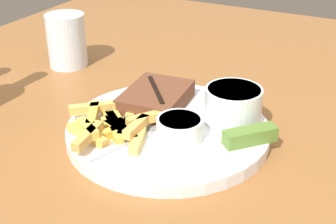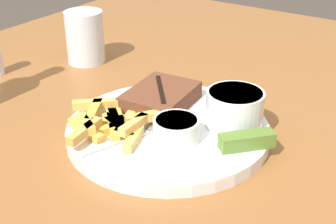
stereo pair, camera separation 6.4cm
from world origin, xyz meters
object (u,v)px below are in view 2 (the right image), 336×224
at_px(dipping_sauce_cup, 176,128).
at_px(coleslaw_cup, 235,106).
at_px(drinking_glass, 85,37).
at_px(dinner_plate, 168,130).
at_px(steak_portion, 161,97).
at_px(pickle_spear, 247,140).
at_px(fork_utensil, 122,140).

bearing_deg(dipping_sauce_cup, coleslaw_cup, -29.35).
bearing_deg(dipping_sauce_cup, drinking_glass, 61.26).
xyz_separation_m(dinner_plate, coleslaw_cup, (0.05, -0.07, 0.04)).
bearing_deg(steak_portion, pickle_spear, -103.40).
xyz_separation_m(dinner_plate, drinking_glass, (0.15, 0.29, 0.04)).
xyz_separation_m(steak_portion, drinking_glass, (0.10, 0.24, 0.02)).
xyz_separation_m(coleslaw_cup, pickle_spear, (-0.05, -0.04, -0.02)).
xyz_separation_m(dinner_plate, pickle_spear, (0.01, -0.11, 0.02)).
xyz_separation_m(dinner_plate, fork_utensil, (-0.07, 0.03, 0.01)).
xyz_separation_m(pickle_spear, drinking_glass, (0.14, 0.40, 0.02)).
xyz_separation_m(steak_portion, dipping_sauce_cup, (-0.07, -0.07, 0.00)).
distance_m(coleslaw_cup, dipping_sauce_cup, 0.09).
distance_m(dinner_plate, pickle_spear, 0.12).
distance_m(steak_portion, dipping_sauce_cup, 0.10).
height_order(pickle_spear, drinking_glass, drinking_glass).
xyz_separation_m(coleslaw_cup, dipping_sauce_cup, (-0.08, 0.04, -0.01)).
distance_m(steak_portion, coleslaw_cup, 0.12).
bearing_deg(pickle_spear, fork_utensil, 118.32).
relative_size(coleslaw_cup, fork_utensil, 0.61).
bearing_deg(dinner_plate, drinking_glass, 62.73).
relative_size(dipping_sauce_cup, pickle_spear, 0.91).
height_order(dinner_plate, dipping_sauce_cup, dipping_sauce_cup).
height_order(dinner_plate, coleslaw_cup, coleslaw_cup).
bearing_deg(dinner_plate, pickle_spear, -86.53).
relative_size(coleslaw_cup, drinking_glass, 0.80).
distance_m(dipping_sauce_cup, drinking_glass, 0.36).
bearing_deg(dipping_sauce_cup, fork_utensil, 127.35).
distance_m(coleslaw_cup, drinking_glass, 0.37).
height_order(dipping_sauce_cup, fork_utensil, dipping_sauce_cup).
relative_size(steak_portion, fork_utensil, 0.92).
height_order(coleslaw_cup, dipping_sauce_cup, coleslaw_cup).
bearing_deg(fork_utensil, coleslaw_cup, -19.32).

